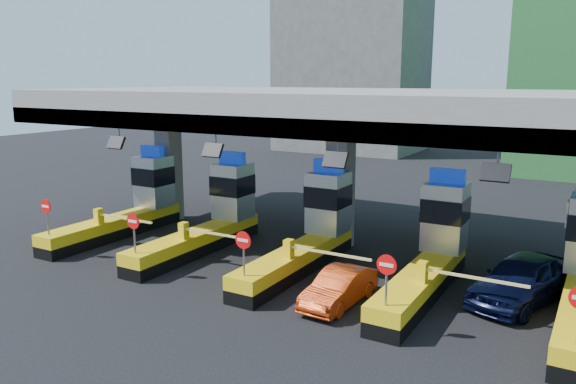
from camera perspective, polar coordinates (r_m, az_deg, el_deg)
The scene contains 9 objects.
ground at distance 23.15m, azimuth 2.06°, elevation -7.45°, with size 120.00×120.00×0.00m, color black.
toll_canopy at distance 24.52m, azimuth 5.35°, elevation 8.21°, with size 28.00×12.09×7.00m.
toll_lane_far_left at distance 28.85m, azimuth -15.46°, elevation -1.17°, with size 4.43×8.00×4.16m.
toll_lane_left at distance 25.60m, azimuth -7.55°, elevation -2.44°, with size 4.43×8.00×4.16m.
toll_lane_center at distance 22.98m, azimuth 2.42°, elevation -3.96°, with size 4.43×8.00×4.16m.
toll_lane_right at distance 21.23m, azimuth 14.52°, elevation -5.64°, with size 4.43×8.00×4.16m.
bg_building_concrete at distance 60.45m, azimuth 6.54°, elevation 12.83°, with size 14.00×10.00×18.00m, color #4C4C49.
van at distance 20.78m, azimuth 22.66°, elevation -8.20°, with size 1.96×4.87×1.66m, color black.
red_car at distance 19.23m, azimuth 5.21°, elevation -9.65°, with size 1.25×3.59×1.18m, color #A9310D.
Camera 1 is at (10.23, -19.36, 7.51)m, focal length 35.00 mm.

